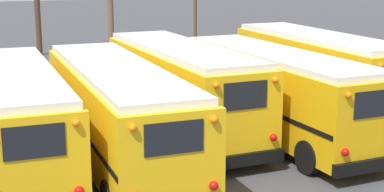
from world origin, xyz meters
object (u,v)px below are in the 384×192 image
object	(u,v)px
school_bus_2	(181,87)
school_bus_3	(274,90)
school_bus_0	(17,116)
school_bus_4	(317,72)
school_bus_1	(117,110)

from	to	relation	value
school_bus_2	school_bus_3	distance (m)	3.27
school_bus_0	school_bus_3	world-z (taller)	school_bus_3
school_bus_0	school_bus_2	world-z (taller)	school_bus_2
school_bus_0	school_bus_4	size ratio (longest dim) A/B	1.02
school_bus_1	school_bus_4	distance (m)	8.93
school_bus_2	school_bus_4	xyz separation A→B (m)	(5.78, 0.12, 0.07)
school_bus_1	school_bus_2	world-z (taller)	school_bus_2
school_bus_0	school_bus_4	xyz separation A→B (m)	(11.55, 1.89, 0.14)
school_bus_3	school_bus_4	size ratio (longest dim) A/B	1.07
school_bus_0	school_bus_3	xyz separation A→B (m)	(8.67, 0.24, -0.00)
school_bus_3	school_bus_4	bearing A→B (deg)	29.73
school_bus_1	school_bus_2	size ratio (longest dim) A/B	1.12
school_bus_1	school_bus_3	world-z (taller)	school_bus_3
school_bus_0	school_bus_2	distance (m)	6.04
school_bus_0	school_bus_1	size ratio (longest dim) A/B	0.90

